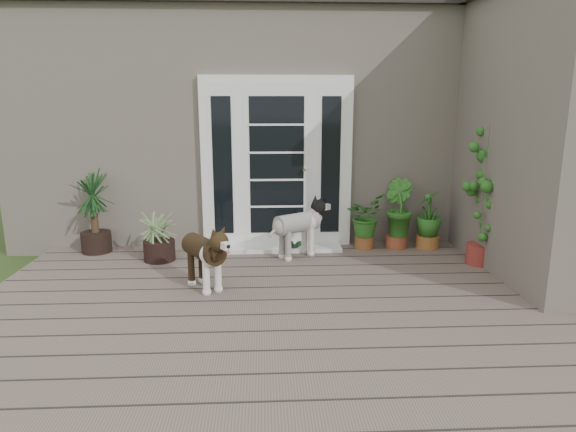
{
  "coord_description": "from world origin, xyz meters",
  "views": [
    {
      "loc": [
        -0.37,
        -3.69,
        1.95
      ],
      "look_at": [
        -0.1,
        1.75,
        0.7
      ],
      "focal_mm": 31.1,
      "sensor_mm": 36.0,
      "label": 1
    }
  ],
  "objects": [
    {
      "name": "deck",
      "position": [
        0.0,
        0.4,
        0.06
      ],
      "size": [
        6.2,
        4.6,
        0.12
      ],
      "primitive_type": "cube",
      "color": "#6B5B4C",
      "rests_on": "ground"
    },
    {
      "name": "house_main",
      "position": [
        0.0,
        4.65,
        1.55
      ],
      "size": [
        7.4,
        4.0,
        3.1
      ],
      "primitive_type": "cube",
      "color": "#665E54",
      "rests_on": "ground"
    },
    {
      "name": "roof_main",
      "position": [
        0.0,
        4.65,
        3.2
      ],
      "size": [
        7.6,
        4.2,
        0.2
      ],
      "primitive_type": "cube",
      "color": "#2D2826",
      "rests_on": "house_main"
    },
    {
      "name": "house_wing",
      "position": [
        2.9,
        1.5,
        1.55
      ],
      "size": [
        1.6,
        2.4,
        3.1
      ],
      "primitive_type": "cube",
      "color": "#665E54",
      "rests_on": "ground"
    },
    {
      "name": "door_unit",
      "position": [
        -0.2,
        2.6,
        1.19
      ],
      "size": [
        1.9,
        0.14,
        2.15
      ],
      "primitive_type": "cube",
      "color": "white",
      "rests_on": "deck"
    },
    {
      "name": "door_step",
      "position": [
        -0.2,
        2.4,
        0.14
      ],
      "size": [
        1.6,
        0.4,
        0.05
      ],
      "primitive_type": "cube",
      "color": "white",
      "rests_on": "deck"
    },
    {
      "name": "brindle_dog",
      "position": [
        -0.97,
        1.07,
        0.42
      ],
      "size": [
        0.66,
        0.77,
        0.6
      ],
      "primitive_type": null,
      "rotation": [
        0.0,
        0.0,
        3.74
      ],
      "color": "#362513",
      "rests_on": "deck"
    },
    {
      "name": "white_dog",
      "position": [
        0.02,
        2.06,
        0.43
      ],
      "size": [
        0.79,
        0.68,
        0.62
      ],
      "primitive_type": null,
      "rotation": [
        0.0,
        0.0,
        -0.98
      ],
      "color": "beige",
      "rests_on": "deck"
    },
    {
      "name": "spider_plant",
      "position": [
        -1.61,
        2.02,
        0.44
      ],
      "size": [
        0.77,
        0.77,
        0.65
      ],
      "primitive_type": null,
      "rotation": [
        0.0,
        0.0,
        -0.32
      ],
      "color": "#91B871",
      "rests_on": "deck"
    },
    {
      "name": "yucca",
      "position": [
        -2.46,
        2.4,
        0.62
      ],
      "size": [
        0.71,
        0.71,
        1.0
      ],
      "primitive_type": null,
      "rotation": [
        0.0,
        0.0,
        0.02
      ],
      "color": "black",
      "rests_on": "deck"
    },
    {
      "name": "herb_a",
      "position": [
        0.91,
        2.4,
        0.43
      ],
      "size": [
        0.68,
        0.68,
        0.63
      ],
      "primitive_type": "imported",
      "rotation": [
        0.0,
        0.0,
        1.0
      ],
      "color": "#18571C",
      "rests_on": "deck"
    },
    {
      "name": "herb_b",
      "position": [
        1.33,
        2.4,
        0.45
      ],
      "size": [
        0.56,
        0.56,
        0.66
      ],
      "primitive_type": "imported",
      "rotation": [
        0.0,
        0.0,
        1.91
      ],
      "color": "#16501B",
      "rests_on": "deck"
    },
    {
      "name": "herb_c",
      "position": [
        1.72,
        2.38,
        0.42
      ],
      "size": [
        0.52,
        0.52,
        0.6
      ],
      "primitive_type": "imported",
      "rotation": [
        0.0,
        0.0,
        4.26
      ],
      "color": "#285A19",
      "rests_on": "deck"
    },
    {
      "name": "sapling",
      "position": [
        2.11,
        1.7,
        0.95
      ],
      "size": [
        0.59,
        0.59,
        1.66
      ],
      "primitive_type": null,
      "rotation": [
        0.0,
        0.0,
        -0.24
      ],
      "color": "#1D5317",
      "rests_on": "deck"
    },
    {
      "name": "clog_left",
      "position": [
        -0.08,
        2.29,
        0.17
      ],
      "size": [
        0.22,
        0.36,
        0.1
      ],
      "primitive_type": null,
      "rotation": [
        0.0,
        0.0,
        -0.18
      ],
      "color": "#15361A",
      "rests_on": "deck"
    },
    {
      "name": "clog_right",
      "position": [
        0.04,
        2.36,
        0.16
      ],
      "size": [
        0.26,
        0.29,
        0.08
      ],
      "primitive_type": null,
      "rotation": [
        0.0,
        0.0,
        -0.63
      ],
      "color": "black",
      "rests_on": "deck"
    }
  ]
}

